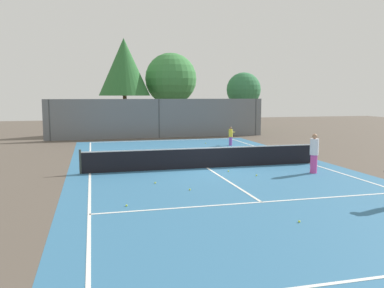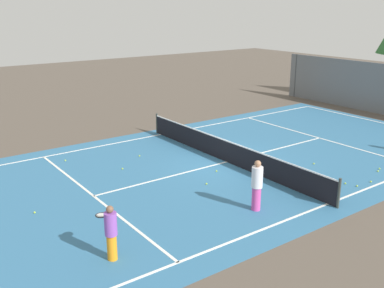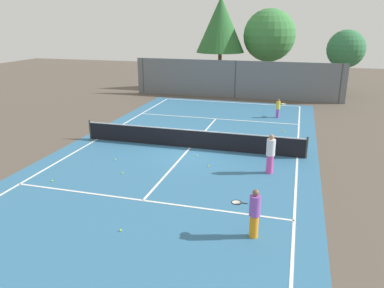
{
  "view_description": "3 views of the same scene",
  "coord_description": "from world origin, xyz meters",
  "px_view_note": "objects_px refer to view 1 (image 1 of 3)",
  "views": [
    {
      "loc": [
        -5.34,
        -18.2,
        3.51
      ],
      "look_at": [
        -0.97,
        -0.86,
        1.3
      ],
      "focal_mm": 37.2,
      "sensor_mm": 36.0,
      "label": 1
    },
    {
      "loc": [
        14.37,
        -12.39,
        6.7
      ],
      "look_at": [
        0.3,
        -2.14,
        1.31
      ],
      "focal_mm": 41.95,
      "sensor_mm": 36.0,
      "label": 2
    },
    {
      "loc": [
        5.24,
        -18.18,
        6.44
      ],
      "look_at": [
        0.61,
        -1.82,
        0.84
      ],
      "focal_mm": 35.26,
      "sensor_mm": 36.0,
      "label": 3
    }
  ],
  "objects_px": {
    "tennis_ball_3": "(256,151)",
    "tennis_ball_2": "(277,154)",
    "tennis_ball_4": "(206,143)",
    "player_0": "(231,136)",
    "player_2": "(314,153)",
    "tennis_ball_1": "(260,152)",
    "tennis_ball_5": "(228,171)",
    "tennis_ball_6": "(265,162)",
    "tennis_ball_13": "(126,205)",
    "tennis_ball_10": "(256,175)",
    "tennis_ball_9": "(283,157)",
    "tennis_ball_12": "(155,183)",
    "tennis_ball_8": "(299,221)",
    "tennis_ball_11": "(277,157)",
    "tennis_ball_0": "(235,156)",
    "tennis_ball_7": "(190,190)"
  },
  "relations": [
    {
      "from": "tennis_ball_2",
      "to": "tennis_ball_6",
      "type": "relative_size",
      "value": 1.0
    },
    {
      "from": "tennis_ball_2",
      "to": "tennis_ball_12",
      "type": "xyz_separation_m",
      "value": [
        -8.17,
        -5.83,
        0.0
      ]
    },
    {
      "from": "tennis_ball_0",
      "to": "tennis_ball_12",
      "type": "bearing_deg",
      "value": -133.89
    },
    {
      "from": "player_2",
      "to": "tennis_ball_11",
      "type": "relative_size",
      "value": 27.09
    },
    {
      "from": "player_2",
      "to": "tennis_ball_11",
      "type": "distance_m",
      "value": 4.55
    },
    {
      "from": "tennis_ball_3",
      "to": "tennis_ball_13",
      "type": "xyz_separation_m",
      "value": [
        -8.93,
        -10.47,
        0.0
      ]
    },
    {
      "from": "player_0",
      "to": "tennis_ball_6",
      "type": "distance_m",
      "value": 7.36
    },
    {
      "from": "tennis_ball_3",
      "to": "tennis_ball_12",
      "type": "height_order",
      "value": "same"
    },
    {
      "from": "tennis_ball_4",
      "to": "tennis_ball_5",
      "type": "height_order",
      "value": "same"
    },
    {
      "from": "tennis_ball_0",
      "to": "tennis_ball_12",
      "type": "xyz_separation_m",
      "value": [
        -5.47,
        -5.68,
        0.0
      ]
    },
    {
      "from": "tennis_ball_5",
      "to": "tennis_ball_10",
      "type": "xyz_separation_m",
      "value": [
        0.87,
        -1.21,
        0.0
      ]
    },
    {
      "from": "tennis_ball_1",
      "to": "tennis_ball_5",
      "type": "bearing_deg",
      "value": -126.08
    },
    {
      "from": "tennis_ball_7",
      "to": "tennis_ball_12",
      "type": "distance_m",
      "value": 1.8
    },
    {
      "from": "tennis_ball_10",
      "to": "tennis_ball_2",
      "type": "bearing_deg",
      "value": 55.98
    },
    {
      "from": "tennis_ball_1",
      "to": "tennis_ball_2",
      "type": "distance_m",
      "value": 1.4
    },
    {
      "from": "tennis_ball_3",
      "to": "tennis_ball_6",
      "type": "bearing_deg",
      "value": -107.4
    },
    {
      "from": "tennis_ball_2",
      "to": "tennis_ball_8",
      "type": "bearing_deg",
      "value": -113.48
    },
    {
      "from": "player_2",
      "to": "tennis_ball_12",
      "type": "xyz_separation_m",
      "value": [
        -7.3,
        -0.41,
        -0.88
      ]
    },
    {
      "from": "tennis_ball_3",
      "to": "tennis_ball_2",
      "type": "bearing_deg",
      "value": -68.53
    },
    {
      "from": "tennis_ball_10",
      "to": "tennis_ball_6",
      "type": "bearing_deg",
      "value": 59.73
    },
    {
      "from": "tennis_ball_8",
      "to": "tennis_ball_12",
      "type": "height_order",
      "value": "same"
    },
    {
      "from": "tennis_ball_1",
      "to": "tennis_ball_3",
      "type": "height_order",
      "value": "same"
    },
    {
      "from": "tennis_ball_1",
      "to": "tennis_ball_8",
      "type": "distance_m",
      "value": 13.72
    },
    {
      "from": "tennis_ball_4",
      "to": "tennis_ball_8",
      "type": "distance_m",
      "value": 18.1
    },
    {
      "from": "tennis_ball_9",
      "to": "tennis_ball_13",
      "type": "bearing_deg",
      "value": -139.86
    },
    {
      "from": "tennis_ball_8",
      "to": "tennis_ball_13",
      "type": "height_order",
      "value": "same"
    },
    {
      "from": "tennis_ball_1",
      "to": "tennis_ball_2",
      "type": "height_order",
      "value": "same"
    },
    {
      "from": "tennis_ball_2",
      "to": "tennis_ball_4",
      "type": "relative_size",
      "value": 1.0
    },
    {
      "from": "tennis_ball_6",
      "to": "tennis_ball_4",
      "type": "bearing_deg",
      "value": 94.47
    },
    {
      "from": "tennis_ball_3",
      "to": "tennis_ball_6",
      "type": "distance_m",
      "value": 4.22
    },
    {
      "from": "player_2",
      "to": "tennis_ball_4",
      "type": "xyz_separation_m",
      "value": [
        -1.7,
        11.71,
        -0.88
      ]
    },
    {
      "from": "player_0",
      "to": "tennis_ball_7",
      "type": "bearing_deg",
      "value": -116.06
    },
    {
      "from": "tennis_ball_9",
      "to": "tennis_ball_12",
      "type": "xyz_separation_m",
      "value": [
        -8.12,
        -5.0,
        0.0
      ]
    },
    {
      "from": "tennis_ball_6",
      "to": "tennis_ball_11",
      "type": "relative_size",
      "value": 1.0
    },
    {
      "from": "tennis_ball_4",
      "to": "tennis_ball_8",
      "type": "height_order",
      "value": "same"
    },
    {
      "from": "player_0",
      "to": "player_2",
      "type": "xyz_separation_m",
      "value": [
        0.28,
        -10.31,
        0.24
      ]
    },
    {
      "from": "player_2",
      "to": "tennis_ball_7",
      "type": "bearing_deg",
      "value": -163.47
    },
    {
      "from": "tennis_ball_2",
      "to": "tennis_ball_13",
      "type": "xyz_separation_m",
      "value": [
        -9.57,
        -8.85,
        0.0
      ]
    },
    {
      "from": "tennis_ball_12",
      "to": "player_2",
      "type": "bearing_deg",
      "value": 3.18
    },
    {
      "from": "tennis_ball_9",
      "to": "tennis_ball_12",
      "type": "bearing_deg",
      "value": -148.39
    },
    {
      "from": "tennis_ball_9",
      "to": "tennis_ball_11",
      "type": "distance_m",
      "value": 0.45
    },
    {
      "from": "tennis_ball_9",
      "to": "tennis_ball_2",
      "type": "bearing_deg",
      "value": 86.01
    },
    {
      "from": "player_0",
      "to": "tennis_ball_4",
      "type": "relative_size",
      "value": 19.75
    },
    {
      "from": "tennis_ball_5",
      "to": "tennis_ball_13",
      "type": "relative_size",
      "value": 1.0
    },
    {
      "from": "tennis_ball_0",
      "to": "tennis_ball_2",
      "type": "relative_size",
      "value": 1.0
    },
    {
      "from": "tennis_ball_12",
      "to": "tennis_ball_10",
      "type": "bearing_deg",
      "value": 5.31
    },
    {
      "from": "tennis_ball_2",
      "to": "tennis_ball_7",
      "type": "xyz_separation_m",
      "value": [
        -7.11,
        -7.27,
        0.0
      ]
    },
    {
      "from": "player_0",
      "to": "tennis_ball_7",
      "type": "distance_m",
      "value": 13.55
    },
    {
      "from": "tennis_ball_9",
      "to": "tennis_ball_1",
      "type": "bearing_deg",
      "value": 102.01
    },
    {
      "from": "tennis_ball_9",
      "to": "tennis_ball_13",
      "type": "distance_m",
      "value": 12.44
    }
  ]
}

